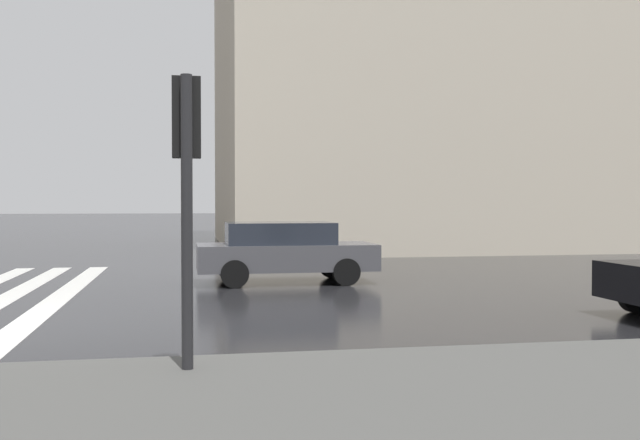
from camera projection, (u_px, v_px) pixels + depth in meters
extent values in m
cube|color=silver|center=(62.00, 296.00, 14.72)|extent=(13.00, 0.50, 0.01)
cube|color=silver|center=(9.00, 297.00, 14.54)|extent=(13.00, 0.50, 0.01)
cube|color=beige|center=(543.00, 30.00, 33.96)|extent=(15.67, 29.55, 19.66)
cylinder|color=#232326|center=(187.00, 222.00, 7.58)|extent=(0.12, 0.12, 3.05)
cube|color=black|center=(186.00, 118.00, 7.73)|extent=(0.22, 0.30, 0.85)
sphere|color=red|center=(186.00, 93.00, 7.84)|extent=(0.17, 0.17, 0.17)
sphere|color=orange|center=(186.00, 119.00, 7.85)|extent=(0.17, 0.17, 0.17)
sphere|color=green|center=(186.00, 145.00, 7.86)|extent=(0.17, 0.17, 0.17)
cube|color=#4C4C51|center=(286.00, 257.00, 17.05)|extent=(1.75, 4.10, 0.60)
cube|color=#232833|center=(280.00, 233.00, 17.00)|extent=(1.54, 2.46, 0.50)
cylinder|color=black|center=(332.00, 266.00, 18.09)|extent=(0.20, 0.62, 0.62)
cylinder|color=black|center=(346.00, 272.00, 16.47)|extent=(0.20, 0.62, 0.62)
cylinder|color=black|center=(230.00, 267.00, 17.64)|extent=(0.20, 0.62, 0.62)
cylinder|color=black|center=(235.00, 274.00, 16.01)|extent=(0.20, 0.62, 0.62)
cylinder|color=black|center=(636.00, 295.00, 12.42)|extent=(0.20, 0.62, 0.62)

